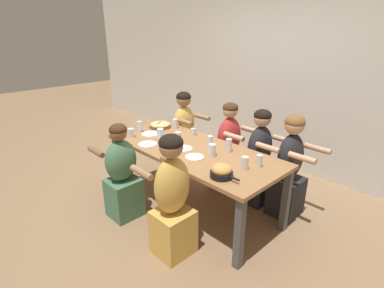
# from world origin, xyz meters

# --- Properties ---
(ground_plane) EXTENTS (18.00, 18.00, 0.00)m
(ground_plane) POSITION_xyz_m (0.00, 0.00, 0.00)
(ground_plane) COLOR #896B4C
(ground_plane) RESTS_ON ground
(restaurant_back_panel) EXTENTS (10.00, 0.06, 3.20)m
(restaurant_back_panel) POSITION_xyz_m (0.00, 1.85, 1.60)
(restaurant_back_panel) COLOR silver
(restaurant_back_panel) RESTS_ON ground
(dining_table) EXTENTS (2.10, 0.90, 0.76)m
(dining_table) POSITION_xyz_m (0.00, 0.00, 0.68)
(dining_table) COLOR #996B42
(dining_table) RESTS_ON ground
(pizza_board_main) EXTENTS (0.30, 0.30, 0.06)m
(pizza_board_main) POSITION_xyz_m (-0.84, 0.21, 0.79)
(pizza_board_main) COLOR brown
(pizza_board_main) RESTS_ON dining_table
(skillet_bowl) EXTENTS (0.30, 0.21, 0.13)m
(skillet_bowl) POSITION_xyz_m (0.68, -0.29, 0.81)
(skillet_bowl) COLOR black
(skillet_bowl) RESTS_ON dining_table
(empty_plate_a) EXTENTS (0.23, 0.23, 0.02)m
(empty_plate_a) POSITION_xyz_m (-0.70, -0.05, 0.76)
(empty_plate_a) COLOR white
(empty_plate_a) RESTS_ON dining_table
(empty_plate_b) EXTENTS (0.22, 0.22, 0.02)m
(empty_plate_b) POSITION_xyz_m (-0.43, -0.30, 0.76)
(empty_plate_b) COLOR white
(empty_plate_b) RESTS_ON dining_table
(empty_plate_c) EXTENTS (0.20, 0.20, 0.02)m
(empty_plate_c) POSITION_xyz_m (-0.05, -0.08, 0.76)
(empty_plate_c) COLOR white
(empty_plate_c) RESTS_ON dining_table
(empty_plate_d) EXTENTS (0.20, 0.20, 0.02)m
(empty_plate_d) POSITION_xyz_m (0.20, -0.16, 0.76)
(empty_plate_d) COLOR white
(empty_plate_d) RESTS_ON dining_table
(cocktail_glass_blue) EXTENTS (0.07, 0.07, 0.11)m
(cocktail_glass_blue) POSITION_xyz_m (-0.29, 0.31, 0.80)
(cocktail_glass_blue) COLOR silver
(cocktail_glass_blue) RESTS_ON dining_table
(drinking_glass_a) EXTENTS (0.07, 0.07, 0.11)m
(drinking_glass_a) POSITION_xyz_m (-0.29, 0.05, 0.81)
(drinking_glass_a) COLOR silver
(drinking_glass_a) RESTS_ON dining_table
(drinking_glass_b) EXTENTS (0.08, 0.08, 0.15)m
(drinking_glass_b) POSITION_xyz_m (-0.43, -0.11, 0.82)
(drinking_glass_b) COLOR silver
(drinking_glass_b) RESTS_ON dining_table
(drinking_glass_c) EXTENTS (0.08, 0.08, 0.11)m
(drinking_glass_c) POSITION_xyz_m (-0.78, -0.29, 0.80)
(drinking_glass_c) COLOR silver
(drinking_glass_c) RESTS_ON dining_table
(drinking_glass_d) EXTENTS (0.07, 0.07, 0.15)m
(drinking_glass_d) POSITION_xyz_m (0.35, 0.21, 0.82)
(drinking_glass_d) COLOR silver
(drinking_glass_d) RESTS_ON dining_table
(drinking_glass_e) EXTENTS (0.07, 0.07, 0.11)m
(drinking_glass_e) POSITION_xyz_m (0.07, 0.22, 0.81)
(drinking_glass_e) COLOR silver
(drinking_glass_e) RESTS_ON dining_table
(drinking_glass_f) EXTENTS (0.06, 0.06, 0.14)m
(drinking_glass_f) POSITION_xyz_m (-0.87, -0.10, 0.82)
(drinking_glass_f) COLOR silver
(drinking_glass_f) RESTS_ON dining_table
(drinking_glass_g) EXTENTS (0.06, 0.06, 0.12)m
(drinking_glass_g) POSITION_xyz_m (-0.67, 0.34, 0.81)
(drinking_glass_g) COLOR silver
(drinking_glass_g) RESTS_ON dining_table
(drinking_glass_h) EXTENTS (0.07, 0.07, 0.13)m
(drinking_glass_h) POSITION_xyz_m (0.73, -0.01, 0.81)
(drinking_glass_h) COLOR silver
(drinking_glass_h) RESTS_ON dining_table
(drinking_glass_i) EXTENTS (0.06, 0.06, 0.12)m
(drinking_glass_i) POSITION_xyz_m (0.79, 0.14, 0.81)
(drinking_glass_i) COLOR silver
(drinking_glass_i) RESTS_ON dining_table
(drinking_glass_j) EXTENTS (0.08, 0.08, 0.13)m
(drinking_glass_j) POSITION_xyz_m (0.30, 0.00, 0.81)
(drinking_glass_j) COLOR silver
(drinking_glass_j) RESTS_ON dining_table
(diner_near_midright) EXTENTS (0.51, 0.40, 1.20)m
(diner_near_midright) POSITION_xyz_m (0.44, -0.67, 0.56)
(diner_near_midright) COLOR gold
(diner_near_midright) RESTS_ON ground
(diner_far_midright) EXTENTS (0.51, 0.40, 1.17)m
(diner_far_midright) POSITION_xyz_m (0.45, 0.67, 0.54)
(diner_far_midright) COLOR #232328
(diner_far_midright) RESTS_ON ground
(diner_far_right) EXTENTS (0.51, 0.40, 1.18)m
(diner_far_right) POSITION_xyz_m (0.84, 0.67, 0.55)
(diner_far_right) COLOR #232328
(diner_far_right) RESTS_ON ground
(diner_far_center) EXTENTS (0.51, 0.40, 1.16)m
(diner_far_center) POSITION_xyz_m (-0.01, 0.67, 0.53)
(diner_far_center) COLOR #B22D2D
(diner_far_center) RESTS_ON ground
(diner_far_left) EXTENTS (0.51, 0.40, 1.17)m
(diner_far_left) POSITION_xyz_m (-0.86, 0.67, 0.55)
(diner_far_left) COLOR gold
(diner_far_left) RESTS_ON ground
(diner_near_midleft) EXTENTS (0.51, 0.40, 1.10)m
(diner_near_midleft) POSITION_xyz_m (-0.41, -0.67, 0.50)
(diner_near_midleft) COLOR #477556
(diner_near_midleft) RESTS_ON ground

